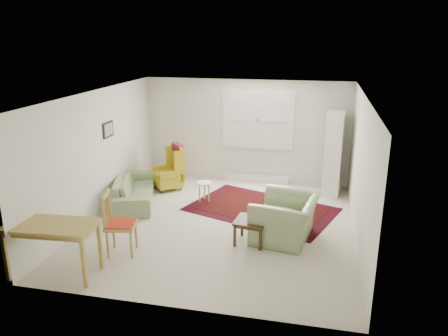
% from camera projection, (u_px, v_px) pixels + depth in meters
% --- Properties ---
extents(room, '(5.04, 5.54, 2.51)m').
position_uv_depth(room, '(224.00, 159.00, 8.27)').
color(room, beige).
rests_on(room, ground).
extents(rug, '(3.35, 2.72, 0.03)m').
position_uv_depth(rug, '(261.00, 209.00, 9.15)').
color(rug, black).
rests_on(rug, ground).
extents(sofa, '(1.38, 2.13, 0.80)m').
position_uv_depth(sofa, '(134.00, 184.00, 9.47)').
color(sofa, gray).
rests_on(sofa, ground).
extents(armchair, '(1.24, 1.36, 0.94)m').
position_uv_depth(armchair, '(286.00, 214.00, 7.74)').
color(armchair, gray).
rests_on(armchair, ground).
extents(wingback_chair, '(0.89, 0.89, 1.06)m').
position_uv_depth(wingback_chair, '(168.00, 167.00, 10.21)').
color(wingback_chair, gold).
rests_on(wingback_chair, ground).
extents(coffee_table, '(0.60, 0.60, 0.44)m').
position_uv_depth(coffee_table, '(251.00, 231.00, 7.65)').
color(coffee_table, '#3D2612').
rests_on(coffee_table, ground).
extents(stool, '(0.41, 0.41, 0.44)m').
position_uv_depth(stool, '(204.00, 192.00, 9.55)').
color(stool, white).
rests_on(stool, ground).
extents(cabinet, '(0.47, 0.79, 1.88)m').
position_uv_depth(cabinet, '(333.00, 154.00, 9.85)').
color(cabinet, white).
rests_on(cabinet, ground).
extents(desk, '(1.37, 0.75, 0.84)m').
position_uv_depth(desk, '(54.00, 249.00, 6.58)').
color(desk, '#AC8E45').
rests_on(desk, ground).
extents(desk_chair, '(0.56, 0.56, 1.09)m').
position_uv_depth(desk_chair, '(121.00, 223.00, 7.19)').
color(desk_chair, '#AC8E45').
rests_on(desk_chair, ground).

